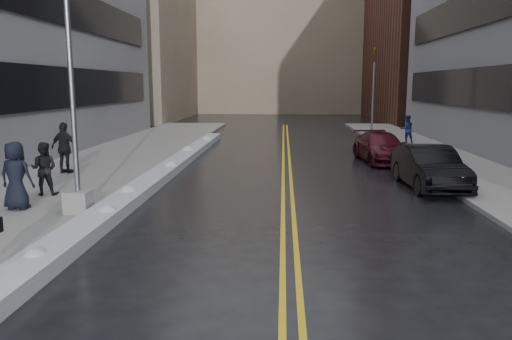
# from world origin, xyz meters

# --- Properties ---
(ground) EXTENTS (160.00, 160.00, 0.00)m
(ground) POSITION_xyz_m (0.00, 0.00, 0.00)
(ground) COLOR black
(ground) RESTS_ON ground
(sidewalk_west) EXTENTS (5.50, 50.00, 0.15)m
(sidewalk_west) POSITION_xyz_m (-5.75, 10.00, 0.07)
(sidewalk_west) COLOR gray
(sidewalk_west) RESTS_ON ground
(sidewalk_east) EXTENTS (4.00, 50.00, 0.15)m
(sidewalk_east) POSITION_xyz_m (10.00, 10.00, 0.07)
(sidewalk_east) COLOR gray
(sidewalk_east) RESTS_ON ground
(lane_line_left) EXTENTS (0.12, 50.00, 0.01)m
(lane_line_left) POSITION_xyz_m (2.35, 10.00, 0.00)
(lane_line_left) COLOR gold
(lane_line_left) RESTS_ON ground
(lane_line_right) EXTENTS (0.12, 50.00, 0.01)m
(lane_line_right) POSITION_xyz_m (2.65, 10.00, 0.00)
(lane_line_right) COLOR gold
(lane_line_right) RESTS_ON ground
(snow_ridge) EXTENTS (0.90, 30.00, 0.34)m
(snow_ridge) POSITION_xyz_m (-2.45, 8.00, 0.17)
(snow_ridge) COLOR silver
(snow_ridge) RESTS_ON ground
(building_west_far) EXTENTS (14.00, 22.00, 18.00)m
(building_west_far) POSITION_xyz_m (-15.50, 44.00, 9.00)
(building_west_far) COLOR gray
(building_west_far) RESTS_ON ground
(building_far) EXTENTS (36.00, 16.00, 22.00)m
(building_far) POSITION_xyz_m (2.00, 60.00, 11.00)
(building_far) COLOR gray
(building_far) RESTS_ON ground
(lamppost) EXTENTS (0.65, 0.65, 7.62)m
(lamppost) POSITION_xyz_m (-3.30, 2.00, 2.53)
(lamppost) COLOR gray
(lamppost) RESTS_ON sidewalk_west
(fire_hydrant) EXTENTS (0.26, 0.26, 0.73)m
(fire_hydrant) POSITION_xyz_m (9.00, 10.00, 0.55)
(fire_hydrant) COLOR maroon
(fire_hydrant) RESTS_ON sidewalk_east
(traffic_signal) EXTENTS (0.16, 0.20, 6.00)m
(traffic_signal) POSITION_xyz_m (8.50, 24.00, 3.40)
(traffic_signal) COLOR gray
(traffic_signal) RESTS_ON sidewalk_east
(pedestrian_b) EXTENTS (0.89, 0.73, 1.70)m
(pedestrian_b) POSITION_xyz_m (-5.27, 4.12, 1.00)
(pedestrian_b) COLOR black
(pedestrian_b) RESTS_ON sidewalk_west
(pedestrian_c) EXTENTS (0.99, 0.68, 1.93)m
(pedestrian_c) POSITION_xyz_m (-5.16, 2.24, 1.11)
(pedestrian_c) COLOR black
(pedestrian_c) RESTS_ON sidewalk_west
(pedestrian_d) EXTENTS (1.26, 0.71, 2.03)m
(pedestrian_d) POSITION_xyz_m (-6.32, 8.05, 1.16)
(pedestrian_d) COLOR black
(pedestrian_d) RESTS_ON sidewalk_west
(pedestrian_east) EXTENTS (0.91, 0.76, 1.69)m
(pedestrian_east) POSITION_xyz_m (9.80, 19.39, 0.99)
(pedestrian_east) COLOR navy
(pedestrian_east) RESTS_ON sidewalk_east
(car_black) EXTENTS (1.78, 4.65, 1.51)m
(car_black) POSITION_xyz_m (7.50, 6.54, 0.76)
(car_black) COLOR black
(car_black) RESTS_ON ground
(car_maroon) EXTENTS (2.38, 4.92, 1.38)m
(car_maroon) POSITION_xyz_m (7.01, 12.75, 0.69)
(car_maroon) COLOR #380914
(car_maroon) RESTS_ON ground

